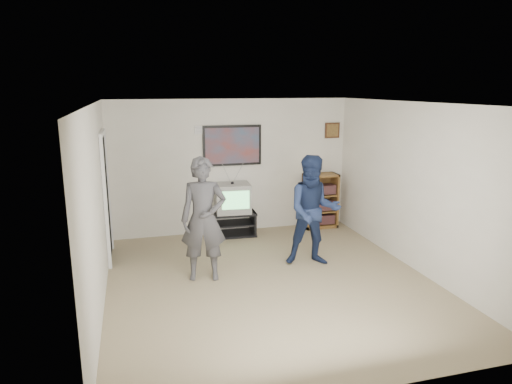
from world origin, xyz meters
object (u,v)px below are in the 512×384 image
media_stand (231,224)px  person_tall (204,219)px  crt_television (233,198)px  bookshelf (320,201)px  person_short (314,211)px

media_stand → person_tall: 2.09m
crt_television → bookshelf: bookshelf is taller
media_stand → person_tall: person_tall is taller
crt_television → bookshelf: (1.77, 0.05, -0.18)m
bookshelf → person_short: bearing=-116.3°
media_stand → person_short: (0.93, -1.71, 0.63)m
person_tall → person_short: (1.71, 0.10, -0.03)m
media_stand → person_short: person_short is taller
bookshelf → person_tall: person_tall is taller
media_stand → crt_television: size_ratio=1.46×
media_stand → bookshelf: bearing=4.2°
person_tall → media_stand: bearing=77.3°
person_short → person_tall: bearing=-162.9°
media_stand → crt_television: 0.49m
crt_television → person_short: size_ratio=0.37×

